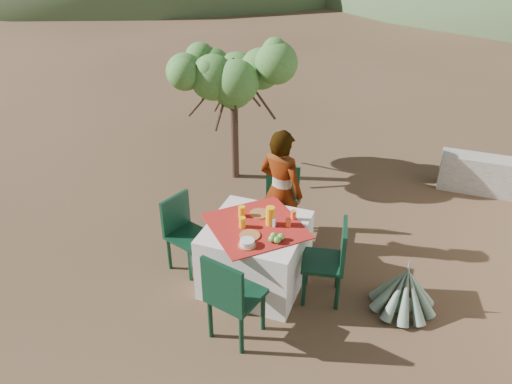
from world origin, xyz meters
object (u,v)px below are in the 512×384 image
at_px(table, 256,254).
at_px(shrub_tree, 239,83).
at_px(chair_near, 231,295).
at_px(juice_pitcher, 270,216).
at_px(agave, 404,290).
at_px(chair_far, 281,199).
at_px(chair_left, 183,229).
at_px(chair_right, 331,258).
at_px(person, 281,192).

distance_m(table, shrub_tree, 2.80).
bearing_deg(table, shrub_tree, 115.90).
xyz_separation_m(chair_near, juice_pitcher, (0.06, 0.95, 0.32)).
xyz_separation_m(table, agave, (1.60, 0.13, -0.13)).
xyz_separation_m(chair_far, chair_left, (-0.84, -1.02, -0.01)).
distance_m(chair_right, person, 1.08).
relative_size(chair_near, agave, 1.33).
bearing_deg(shrub_tree, chair_left, -84.12).
xyz_separation_m(chair_far, juice_pitcher, (0.18, -0.95, 0.36)).
bearing_deg(chair_right, chair_left, -99.98).
height_order(table, chair_left, chair_left).
distance_m(chair_near, chair_right, 1.18).
height_order(table, chair_near, chair_near).
relative_size(person, agave, 2.11).
height_order(person, shrub_tree, shrub_tree).
bearing_deg(chair_left, shrub_tree, 23.73).
bearing_deg(chair_near, person, -75.16).
bearing_deg(shrub_tree, table, -64.10).
bearing_deg(table, chair_far, 92.64).
bearing_deg(table, person, 86.81).
bearing_deg(person, shrub_tree, -38.80).
bearing_deg(chair_left, chair_right, -71.15).
relative_size(table, chair_right, 1.39).
distance_m(chair_left, agave, 2.49).
relative_size(table, agave, 1.75).
bearing_deg(chair_right, chair_far, -149.70).
bearing_deg(chair_right, chair_near, -50.25).
relative_size(chair_near, chair_right, 1.05).
distance_m(table, chair_left, 0.89).
bearing_deg(agave, chair_left, -177.09).
distance_m(shrub_tree, agave, 3.70).
height_order(chair_near, person, person).
relative_size(table, shrub_tree, 0.69).
height_order(shrub_tree, agave, shrub_tree).
relative_size(chair_left, juice_pitcher, 4.23).
height_order(chair_far, chair_near, chair_near).
bearing_deg(table, chair_left, 179.89).
height_order(chair_near, agave, chair_near).
xyz_separation_m(agave, juice_pitcher, (-1.46, -0.06, 0.62)).
relative_size(shrub_tree, juice_pitcher, 8.95).
xyz_separation_m(shrub_tree, juice_pitcher, (1.26, -2.24, -0.63)).
relative_size(table, chair_far, 1.41).
relative_size(shrub_tree, agave, 2.55).
distance_m(chair_far, chair_right, 1.32).
relative_size(chair_right, shrub_tree, 0.49).
distance_m(table, person, 0.84).
relative_size(chair_far, chair_near, 0.93).
height_order(table, chair_far, chair_far).
bearing_deg(table, chair_right, 2.19).
xyz_separation_m(chair_near, agave, (1.52, 1.01, -0.30)).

